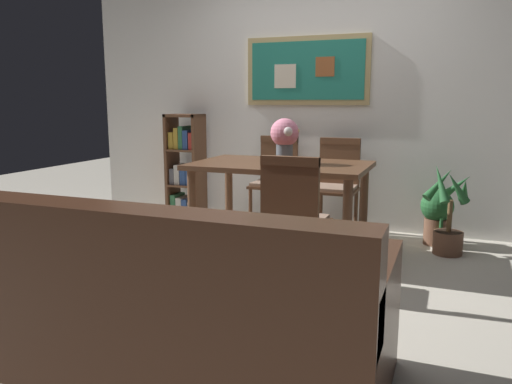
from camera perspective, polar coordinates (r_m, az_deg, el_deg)
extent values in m
plane|color=beige|center=(3.69, 1.71, -9.50)|extent=(12.00, 12.00, 0.00)
cube|color=silver|center=(5.07, 8.19, 10.76)|extent=(5.20, 0.10, 2.60)
cube|color=tan|center=(5.06, 5.79, 13.54)|extent=(1.23, 0.02, 0.66)
cube|color=#1E7260|center=(5.05, 5.75, 13.55)|extent=(1.13, 0.01, 0.56)
cube|color=beige|center=(5.10, 3.32, 12.99)|extent=(0.22, 0.00, 0.23)
cube|color=brown|center=(5.00, 7.84, 13.92)|extent=(0.18, 0.00, 0.18)
cube|color=brown|center=(4.07, 2.79, 3.02)|extent=(1.41, 0.87, 0.04)
cylinder|color=brown|center=(4.06, -7.25, -2.49)|extent=(0.07, 0.07, 0.72)
cylinder|color=brown|center=(3.65, 10.28, -4.04)|extent=(0.07, 0.07, 0.72)
cylinder|color=brown|center=(4.68, -3.10, -0.70)|extent=(0.07, 0.07, 0.72)
cylinder|color=brown|center=(4.33, 12.10, -1.82)|extent=(0.07, 0.07, 0.72)
cube|color=brown|center=(3.39, 4.70, -3.59)|extent=(0.40, 0.40, 0.03)
cube|color=#997A66|center=(3.39, 4.71, -3.14)|extent=(0.36, 0.36, 0.03)
cylinder|color=brown|center=(3.35, 0.99, -7.74)|extent=(0.04, 0.04, 0.42)
cylinder|color=brown|center=(3.26, 6.67, -8.36)|extent=(0.04, 0.04, 0.42)
cylinder|color=brown|center=(3.66, 2.85, -6.19)|extent=(0.04, 0.04, 0.42)
cylinder|color=brown|center=(3.57, 8.07, -6.70)|extent=(0.04, 0.04, 0.42)
cube|color=brown|center=(3.17, 3.83, -0.07)|extent=(0.38, 0.04, 0.46)
cube|color=brown|center=(3.14, 3.88, 3.51)|extent=(0.38, 0.05, 0.06)
cube|color=brown|center=(4.88, 1.95, 0.70)|extent=(0.40, 0.40, 0.03)
cube|color=#997A66|center=(4.87, 1.96, 1.02)|extent=(0.36, 0.36, 0.03)
cylinder|color=brown|center=(5.03, 4.41, -1.64)|extent=(0.04, 0.04, 0.42)
cylinder|color=brown|center=(5.13, 0.77, -1.36)|extent=(0.04, 0.04, 0.42)
cylinder|color=brown|center=(4.71, 3.21, -2.44)|extent=(0.04, 0.04, 0.42)
cylinder|color=brown|center=(4.82, -0.64, -2.13)|extent=(0.04, 0.04, 0.42)
cube|color=brown|center=(5.01, 2.65, 3.76)|extent=(0.38, 0.04, 0.46)
cube|color=brown|center=(4.99, 2.67, 6.04)|extent=(0.38, 0.05, 0.06)
cube|color=brown|center=(4.67, 8.94, 0.15)|extent=(0.40, 0.40, 0.03)
cube|color=#997A66|center=(4.67, 8.95, 0.48)|extent=(0.36, 0.36, 0.03)
cylinder|color=brown|center=(4.85, 11.26, -2.27)|extent=(0.04, 0.04, 0.42)
cylinder|color=brown|center=(4.91, 7.36, -1.98)|extent=(0.04, 0.04, 0.42)
cylinder|color=brown|center=(4.52, 10.50, -3.15)|extent=(0.04, 0.04, 0.42)
cylinder|color=brown|center=(4.59, 6.33, -2.83)|extent=(0.04, 0.04, 0.42)
cube|color=brown|center=(4.81, 9.48, 3.35)|extent=(0.38, 0.04, 0.46)
cube|color=brown|center=(4.79, 9.55, 5.72)|extent=(0.38, 0.05, 0.06)
cube|color=#472819|center=(2.45, -7.45, -15.23)|extent=(1.80, 0.84, 0.40)
cube|color=#472819|center=(2.04, -12.08, -7.98)|extent=(1.80, 0.20, 0.44)
cube|color=#472819|center=(2.80, -22.41, -5.85)|extent=(0.18, 0.80, 0.22)
cube|color=#472819|center=(2.08, 12.69, -10.79)|extent=(0.18, 0.80, 0.22)
cube|color=maroon|center=(2.42, -19.20, -6.86)|extent=(0.32, 0.16, 0.33)
cube|color=maroon|center=(2.17, -9.97, -8.45)|extent=(0.32, 0.16, 0.33)
cube|color=#334C72|center=(1.98, 1.42, -10.10)|extent=(0.32, 0.16, 0.33)
cube|color=brown|center=(5.45, -9.50, 2.86)|extent=(0.03, 0.28, 1.12)
cube|color=brown|center=(5.29, -6.42, 2.71)|extent=(0.03, 0.28, 1.12)
cube|color=brown|center=(5.46, -7.84, -2.87)|extent=(0.36, 0.28, 0.03)
cube|color=brown|center=(5.32, -8.13, 8.59)|extent=(0.36, 0.28, 0.03)
cube|color=brown|center=(5.39, -7.93, 0.83)|extent=(0.30, 0.28, 0.02)
cube|color=brown|center=(5.34, -8.03, 4.77)|extent=(0.30, 0.28, 0.02)
cube|color=#337247|center=(5.49, -8.88, -1.40)|extent=(0.06, 0.22, 0.24)
cube|color=beige|center=(5.46, -8.25, -1.60)|extent=(0.06, 0.22, 0.21)
cube|color=#2D4C8C|center=(5.42, -7.63, -1.72)|extent=(0.06, 0.22, 0.20)
cube|color=#595960|center=(5.40, -7.09, -1.90)|extent=(0.04, 0.22, 0.17)
cube|color=#595960|center=(5.43, -9.00, 1.86)|extent=(0.05, 0.22, 0.17)
cube|color=beige|center=(5.40, -8.46, 2.06)|extent=(0.06, 0.22, 0.21)
cube|color=#2D4C8C|center=(5.37, -7.80, 1.97)|extent=(0.06, 0.22, 0.20)
cube|color=#2D4C8C|center=(5.33, -7.18, 2.02)|extent=(0.06, 0.22, 0.21)
cube|color=#B2332D|center=(5.31, -6.67, 2.04)|extent=(0.04, 0.22, 0.22)
cube|color=gold|center=(5.39, -9.09, 5.83)|extent=(0.05, 0.22, 0.18)
cube|color=gold|center=(5.36, -8.54, 6.06)|extent=(0.05, 0.22, 0.22)
cube|color=#337247|center=(5.33, -8.05, 6.15)|extent=(0.05, 0.22, 0.24)
cube|color=#2D4C8C|center=(5.31, -7.51, 5.92)|extent=(0.06, 0.22, 0.20)
cube|color=#B2332D|center=(5.28, -6.89, 5.79)|extent=(0.05, 0.22, 0.18)
cylinder|color=brown|center=(4.72, 19.71, -4.22)|extent=(0.20, 0.20, 0.23)
cylinder|color=#332319|center=(4.69, 19.79, -2.96)|extent=(0.18, 0.18, 0.02)
sphere|color=#235B2D|center=(4.67, 19.88, -1.49)|extent=(0.28, 0.28, 0.28)
cylinder|color=#235B2D|center=(4.60, 20.23, -4.42)|extent=(0.03, 0.03, 0.28)
cylinder|color=#235B2D|center=(4.78, 20.95, -4.04)|extent=(0.03, 0.03, 0.30)
cylinder|color=brown|center=(4.46, 20.94, -5.41)|extent=(0.24, 0.24, 0.19)
cylinder|color=#332319|center=(4.44, 21.01, -4.34)|extent=(0.21, 0.21, 0.02)
cylinder|color=brown|center=(4.40, 21.13, -2.55)|extent=(0.04, 0.04, 0.26)
cone|color=#235B2D|center=(4.37, 22.59, 0.19)|extent=(0.09, 0.22, 0.23)
cone|color=#235B2D|center=(4.48, 21.75, 0.59)|extent=(0.28, 0.15, 0.25)
cone|color=#235B2D|center=(4.47, 20.07, 0.89)|extent=(0.27, 0.26, 0.28)
cone|color=#235B2D|center=(4.31, 20.24, 0.89)|extent=(0.19, 0.24, 0.32)
cone|color=#235B2D|center=(4.28, 21.89, 0.43)|extent=(0.23, 0.17, 0.28)
cylinder|color=slate|center=(4.04, 3.25, 4.44)|extent=(0.13, 0.13, 0.17)
sphere|color=pink|center=(4.03, 3.27, 6.75)|extent=(0.23, 0.23, 0.23)
sphere|color=#D86633|center=(4.12, 3.00, 6.94)|extent=(0.05, 0.05, 0.05)
sphere|color=silver|center=(3.94, 3.61, 6.84)|extent=(0.08, 0.08, 0.08)
sphere|color=#EACC4C|center=(4.03, 4.58, 6.91)|extent=(0.05, 0.05, 0.05)
cube|color=black|center=(4.04, 6.14, 3.35)|extent=(0.16, 0.05, 0.02)
cube|color=gray|center=(4.04, 6.14, 3.52)|extent=(0.10, 0.04, 0.00)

